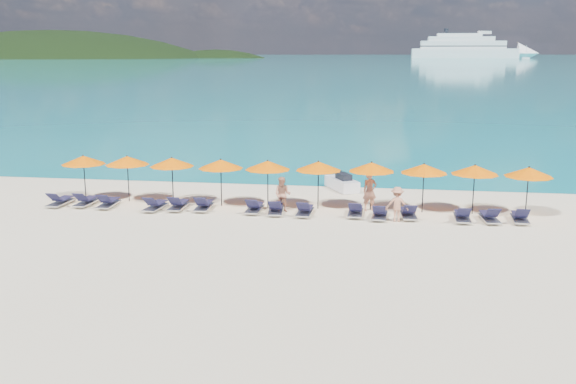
# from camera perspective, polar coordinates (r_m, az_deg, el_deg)

# --- Properties ---
(ground) EXTENTS (1400.00, 1400.00, 0.00)m
(ground) POSITION_cam_1_polar(r_m,az_deg,el_deg) (25.23, -1.01, -4.12)
(ground) COLOR beige
(sea) EXTENTS (1600.00, 1300.00, 0.01)m
(sea) POSITION_cam_1_polar(r_m,az_deg,el_deg) (683.89, 8.30, 11.78)
(sea) COLOR #1FA9B2
(sea) RESTS_ON ground
(headland_main) EXTENTS (374.00, 242.00, 126.50)m
(headland_main) POSITION_cam_1_polar(r_m,az_deg,el_deg) (642.16, -20.01, 7.73)
(headland_main) COLOR black
(headland_main) RESTS_ON ground
(headland_small) EXTENTS (162.00, 126.00, 85.50)m
(headland_small) POSITION_cam_1_polar(r_m,az_deg,el_deg) (605.28, -6.37, 8.44)
(headland_small) COLOR black
(headland_small) RESTS_ON ground
(cruise_ship) EXTENTS (112.55, 18.88, 31.30)m
(cruise_ship) POSITION_cam_1_polar(r_m,az_deg,el_deg) (617.56, 16.34, 12.11)
(cruise_ship) COLOR silver
(cruise_ship) RESTS_ON ground
(sailboat_near) EXTENTS (5.96, 1.99, 10.93)m
(sailboat_near) POSITION_cam_1_polar(r_m,az_deg,el_deg) (557.92, 20.38, 11.12)
(sailboat_near) COLOR silver
(sailboat_near) RESTS_ON ground
(jetski) EXTENTS (2.01, 2.64, 0.89)m
(jetski) POSITION_cam_1_polar(r_m,az_deg,el_deg) (33.91, 4.83, 0.80)
(jetski) COLOR white
(jetski) RESTS_ON ground
(beachgoer_a) EXTENTS (0.76, 0.62, 1.81)m
(beachgoer_a) POSITION_cam_1_polar(r_m,az_deg,el_deg) (29.55, 7.28, 0.06)
(beachgoer_a) COLOR tan
(beachgoer_a) RESTS_ON ground
(beachgoer_b) EXTENTS (0.84, 0.55, 1.62)m
(beachgoer_b) POSITION_cam_1_polar(r_m,az_deg,el_deg) (29.10, -0.48, -0.22)
(beachgoer_b) COLOR tan
(beachgoer_b) RESTS_ON ground
(beachgoer_c) EXTENTS (1.00, 0.49, 1.52)m
(beachgoer_c) POSITION_cam_1_polar(r_m,az_deg,el_deg) (27.88, 9.67, -1.08)
(beachgoer_c) COLOR tan
(beachgoer_c) RESTS_ON ground
(umbrella_0) EXTENTS (2.10, 2.10, 2.28)m
(umbrella_0) POSITION_cam_1_polar(r_m,az_deg,el_deg) (32.58, -17.73, 2.72)
(umbrella_0) COLOR black
(umbrella_0) RESTS_ON ground
(umbrella_1) EXTENTS (2.10, 2.10, 2.28)m
(umbrella_1) POSITION_cam_1_polar(r_m,az_deg,el_deg) (31.87, -14.11, 2.74)
(umbrella_1) COLOR black
(umbrella_1) RESTS_ON ground
(umbrella_2) EXTENTS (2.10, 2.10, 2.28)m
(umbrella_2) POSITION_cam_1_polar(r_m,az_deg,el_deg) (30.97, -10.29, 2.63)
(umbrella_2) COLOR black
(umbrella_2) RESTS_ON ground
(umbrella_3) EXTENTS (2.10, 2.10, 2.28)m
(umbrella_3) POSITION_cam_1_polar(r_m,az_deg,el_deg) (30.13, -6.00, 2.50)
(umbrella_3) COLOR black
(umbrella_3) RESTS_ON ground
(umbrella_4) EXTENTS (2.10, 2.10, 2.28)m
(umbrella_4) POSITION_cam_1_polar(r_m,az_deg,el_deg) (29.65, -1.82, 2.40)
(umbrella_4) COLOR black
(umbrella_4) RESTS_ON ground
(umbrella_5) EXTENTS (2.10, 2.10, 2.28)m
(umbrella_5) POSITION_cam_1_polar(r_m,az_deg,el_deg) (29.46, 2.72, 2.32)
(umbrella_5) COLOR black
(umbrella_5) RESTS_ON ground
(umbrella_6) EXTENTS (2.10, 2.10, 2.28)m
(umbrella_6) POSITION_cam_1_polar(r_m,az_deg,el_deg) (29.45, 7.44, 2.23)
(umbrella_6) COLOR black
(umbrella_6) RESTS_ON ground
(umbrella_7) EXTENTS (2.10, 2.10, 2.28)m
(umbrella_7) POSITION_cam_1_polar(r_m,az_deg,el_deg) (29.42, 12.00, 2.05)
(umbrella_7) COLOR black
(umbrella_7) RESTS_ON ground
(umbrella_8) EXTENTS (2.10, 2.10, 2.28)m
(umbrella_8) POSITION_cam_1_polar(r_m,az_deg,el_deg) (29.70, 16.28, 1.91)
(umbrella_8) COLOR black
(umbrella_8) RESTS_ON ground
(umbrella_9) EXTENTS (2.10, 2.10, 2.28)m
(umbrella_9) POSITION_cam_1_polar(r_m,az_deg,el_deg) (29.89, 20.61, 1.68)
(umbrella_9) COLOR black
(umbrella_9) RESTS_ON ground
(lounger_0) EXTENTS (0.71, 1.73, 0.66)m
(lounger_0) POSITION_cam_1_polar(r_m,az_deg,el_deg) (32.24, -19.56, -0.74)
(lounger_0) COLOR silver
(lounger_0) RESTS_ON ground
(lounger_1) EXTENTS (0.67, 1.72, 0.66)m
(lounger_1) POSITION_cam_1_polar(r_m,az_deg,el_deg) (31.84, -17.51, -0.75)
(lounger_1) COLOR silver
(lounger_1) RESTS_ON ground
(lounger_2) EXTENTS (0.69, 1.72, 0.66)m
(lounger_2) POSITION_cam_1_polar(r_m,az_deg,el_deg) (31.23, -15.68, -0.89)
(lounger_2) COLOR silver
(lounger_2) RESTS_ON ground
(lounger_3) EXTENTS (0.77, 1.75, 0.66)m
(lounger_3) POSITION_cam_1_polar(r_m,az_deg,el_deg) (30.15, -11.70, -1.15)
(lounger_3) COLOR silver
(lounger_3) RESTS_ON ground
(lounger_4) EXTENTS (0.63, 1.70, 0.66)m
(lounger_4) POSITION_cam_1_polar(r_m,az_deg,el_deg) (30.06, -9.72, -1.11)
(lounger_4) COLOR silver
(lounger_4) RESTS_ON ground
(lounger_5) EXTENTS (0.67, 1.72, 0.66)m
(lounger_5) POSITION_cam_1_polar(r_m,az_deg,el_deg) (29.79, -7.49, -1.16)
(lounger_5) COLOR silver
(lounger_5) RESTS_ON ground
(lounger_6) EXTENTS (0.64, 1.71, 0.66)m
(lounger_6) POSITION_cam_1_polar(r_m,az_deg,el_deg) (29.18, -2.99, -1.36)
(lounger_6) COLOR silver
(lounger_6) RESTS_ON ground
(lounger_7) EXTENTS (0.79, 1.75, 0.66)m
(lounger_7) POSITION_cam_1_polar(r_m,az_deg,el_deg) (28.85, -1.10, -1.51)
(lounger_7) COLOR silver
(lounger_7) RESTS_ON ground
(lounger_8) EXTENTS (0.67, 1.72, 0.66)m
(lounger_8) POSITION_cam_1_polar(r_m,az_deg,el_deg) (28.62, 1.51, -1.62)
(lounger_8) COLOR silver
(lounger_8) RESTS_ON ground
(lounger_9) EXTENTS (0.63, 1.71, 0.66)m
(lounger_9) POSITION_cam_1_polar(r_m,az_deg,el_deg) (28.65, 6.02, -1.67)
(lounger_9) COLOR silver
(lounger_9) RESTS_ON ground
(lounger_10) EXTENTS (0.72, 1.73, 0.66)m
(lounger_10) POSITION_cam_1_polar(r_m,az_deg,el_deg) (28.32, 8.15, -1.90)
(lounger_10) COLOR silver
(lounger_10) RESTS_ON ground
(lounger_11) EXTENTS (0.76, 1.74, 0.66)m
(lounger_11) POSITION_cam_1_polar(r_m,az_deg,el_deg) (28.63, 10.65, -1.83)
(lounger_11) COLOR silver
(lounger_11) RESTS_ON ground
(lounger_12) EXTENTS (0.64, 1.71, 0.66)m
(lounger_12) POSITION_cam_1_polar(r_m,az_deg,el_deg) (28.64, 15.23, -2.06)
(lounger_12) COLOR silver
(lounger_12) RESTS_ON ground
(lounger_13) EXTENTS (0.79, 1.75, 0.66)m
(lounger_13) POSITION_cam_1_polar(r_m,az_deg,el_deg) (28.86, 17.47, -2.08)
(lounger_13) COLOR silver
(lounger_13) RESTS_ON ground
(lounger_14) EXTENTS (0.72, 1.73, 0.66)m
(lounger_14) POSITION_cam_1_polar(r_m,az_deg,el_deg) (29.22, 19.92, -2.09)
(lounger_14) COLOR silver
(lounger_14) RESTS_ON ground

